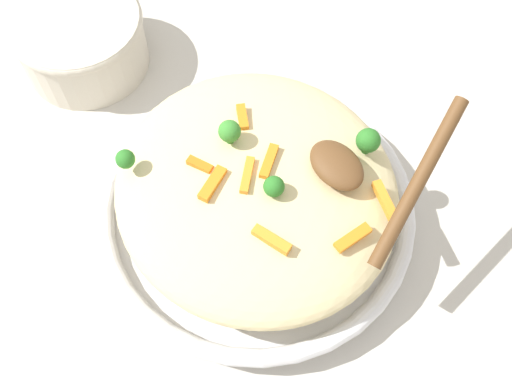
% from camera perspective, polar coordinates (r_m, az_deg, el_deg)
% --- Properties ---
extents(ground_plane, '(2.40, 2.40, 0.00)m').
position_cam_1_polar(ground_plane, '(0.61, 0.00, -2.64)').
color(ground_plane, beige).
extents(serving_bowl, '(0.31, 0.31, 0.04)m').
position_cam_1_polar(serving_bowl, '(0.59, 0.00, -1.77)').
color(serving_bowl, silver).
rests_on(serving_bowl, ground_plane).
extents(pasta_mound, '(0.27, 0.26, 0.07)m').
position_cam_1_polar(pasta_mound, '(0.55, 0.00, 0.34)').
color(pasta_mound, beige).
rests_on(pasta_mound, serving_bowl).
extents(carrot_piece_0, '(0.03, 0.03, 0.01)m').
position_cam_1_polar(carrot_piece_0, '(0.52, -0.61, 1.32)').
color(carrot_piece_0, orange).
rests_on(carrot_piece_0, pasta_mound).
extents(carrot_piece_1, '(0.02, 0.04, 0.01)m').
position_cam_1_polar(carrot_piece_1, '(0.52, -4.20, 0.80)').
color(carrot_piece_1, orange).
rests_on(carrot_piece_1, pasta_mound).
extents(carrot_piece_2, '(0.04, 0.02, 0.01)m').
position_cam_1_polar(carrot_piece_2, '(0.52, 12.32, -0.90)').
color(carrot_piece_2, orange).
rests_on(carrot_piece_2, pasta_mound).
extents(carrot_piece_3, '(0.04, 0.02, 0.01)m').
position_cam_1_polar(carrot_piece_3, '(0.49, 1.50, -4.60)').
color(carrot_piece_3, orange).
rests_on(carrot_piece_3, pasta_mound).
extents(carrot_piece_4, '(0.01, 0.03, 0.01)m').
position_cam_1_polar(carrot_piece_4, '(0.51, 9.28, -4.34)').
color(carrot_piece_4, orange).
rests_on(carrot_piece_4, pasta_mound).
extents(carrot_piece_5, '(0.03, 0.02, 0.01)m').
position_cam_1_polar(carrot_piece_5, '(0.53, -5.42, 2.60)').
color(carrot_piece_5, orange).
rests_on(carrot_piece_5, pasta_mound).
extents(carrot_piece_6, '(0.03, 0.03, 0.01)m').
position_cam_1_polar(carrot_piece_6, '(0.53, 1.15, 3.06)').
color(carrot_piece_6, orange).
rests_on(carrot_piece_6, pasta_mound).
extents(carrot_piece_7, '(0.03, 0.02, 0.01)m').
position_cam_1_polar(carrot_piece_7, '(0.55, -1.31, 7.16)').
color(carrot_piece_7, orange).
rests_on(carrot_piece_7, pasta_mound).
extents(broccoli_floret_0, '(0.02, 0.02, 0.03)m').
position_cam_1_polar(broccoli_floret_0, '(0.54, 10.71, 4.85)').
color(broccoli_floret_0, '#296820').
rests_on(broccoli_floret_0, pasta_mound).
extents(broccoli_floret_1, '(0.02, 0.02, 0.03)m').
position_cam_1_polar(broccoli_floret_1, '(0.53, -2.32, 5.96)').
color(broccoli_floret_1, '#377928').
rests_on(broccoli_floret_1, pasta_mound).
extents(broccoli_floret_2, '(0.02, 0.02, 0.02)m').
position_cam_1_polar(broccoli_floret_2, '(0.51, 1.98, 0.68)').
color(broccoli_floret_2, '#296820').
rests_on(broccoli_floret_2, pasta_mound).
extents(broccoli_floret_3, '(0.02, 0.02, 0.02)m').
position_cam_1_polar(broccoli_floret_3, '(0.54, -12.44, 3.09)').
color(broccoli_floret_3, '#296820').
rests_on(broccoli_floret_3, pasta_mound).
extents(serving_spoon, '(0.12, 0.14, 0.08)m').
position_cam_1_polar(serving_spoon, '(0.51, 10.29, 2.01)').
color(serving_spoon, brown).
rests_on(serving_spoon, pasta_mound).
extents(companion_bowl, '(0.15, 0.15, 0.07)m').
position_cam_1_polar(companion_bowl, '(0.72, -16.48, 13.93)').
color(companion_bowl, beige).
rests_on(companion_bowl, ground_plane).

